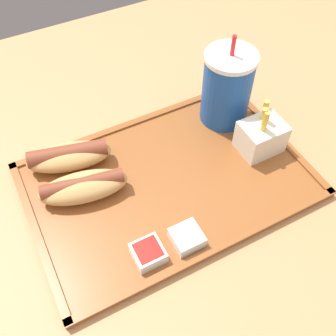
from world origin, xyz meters
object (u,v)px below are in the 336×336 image
Objects in this scene: sauce_cup_ketchup at (148,253)px; hot_dog_far at (69,156)px; soda_cup at (227,88)px; hot_dog_near at (83,186)px; fries_carton at (261,136)px; sauce_cup_mayo at (187,237)px.

hot_dog_far is at bearing 101.33° from sauce_cup_ketchup.
soda_cup is 1.16× the size of hot_dog_near.
fries_carton is at bearing -8.86° from hot_dog_near.
hot_dog_far is 0.32m from fries_carton.
soda_cup is at bearing -4.29° from hot_dog_far.
fries_carton reaches higher than hot_dog_near.
hot_dog_near is 3.49× the size of sauce_cup_ketchup.
hot_dog_near is (-0.00, -0.07, -0.00)m from hot_dog_far.
sauce_cup_mayo is at bearing -3.92° from sauce_cup_ketchup.
hot_dog_near is at bearing 171.14° from fries_carton.
fries_carton reaches higher than sauce_cup_ketchup.
fries_carton is at bearing -21.08° from hot_dog_far.
hot_dog_far reaches higher than sauce_cup_mayo.
sauce_cup_ketchup is (-0.06, 0.00, 0.00)m from sauce_cup_mayo.
hot_dog_far is 1.50× the size of fries_carton.
sauce_cup_mayo is (0.10, -0.15, -0.01)m from hot_dog_near.
soda_cup is at bearing 37.74° from sauce_cup_ketchup.
hot_dog_far is at bearing 90.00° from hot_dog_near.
hot_dog_near is 1.49× the size of fries_carton.
soda_cup reaches higher than sauce_cup_mayo.
sauce_cup_ketchup is at bearing -159.66° from fries_carton.
sauce_cup_ketchup is at bearing -73.45° from hot_dog_near.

